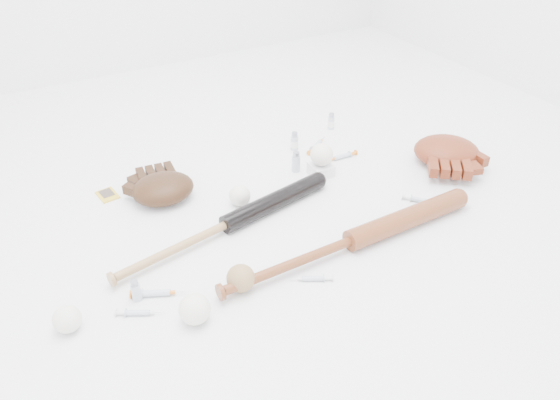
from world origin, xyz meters
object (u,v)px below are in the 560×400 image
bat_wood (352,240)px  pedestal (321,170)px  bat_dark (227,224)px  glove_dark (163,188)px

bat_wood → pedestal: bat_wood is taller
bat_dark → pedestal: size_ratio=10.83×
bat_wood → pedestal: 0.43m
pedestal → glove_dark: bearing=166.7°
bat_dark → glove_dark: bearing=101.3°
bat_dark → bat_wood: size_ratio=0.90×
bat_dark → pedestal: (0.44, 0.14, -0.01)m
bat_wood → glove_dark: glove_dark is taller
bat_dark → glove_dark: glove_dark is taller
bat_dark → bat_wood: (0.29, -0.26, 0.00)m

